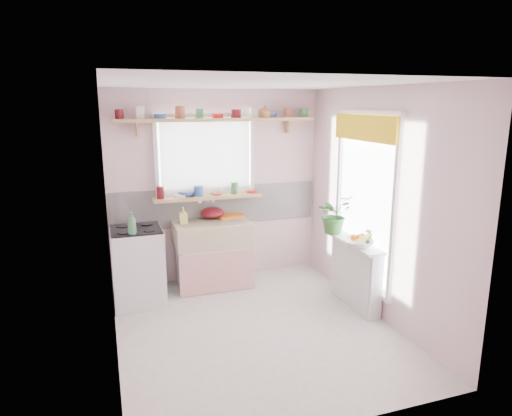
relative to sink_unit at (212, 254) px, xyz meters
name	(u,v)px	position (x,y,z in m)	size (l,w,h in m)	color
room	(284,184)	(0.81, -0.43, 0.94)	(3.20, 3.20, 3.20)	silver
sink_unit	(212,254)	(0.00, 0.00, 0.00)	(0.95, 0.65, 1.11)	white
cooker	(138,266)	(-0.95, -0.24, 0.03)	(0.58, 0.58, 0.93)	white
radiator_ledge	(355,272)	(1.45, -1.09, -0.03)	(0.22, 0.95, 0.78)	white
windowsill	(208,197)	(0.00, 0.19, 0.71)	(1.40, 0.22, 0.04)	tan
pine_shelf	(218,120)	(0.15, 0.18, 1.69)	(2.52, 0.24, 0.04)	tan
shelf_crockery	(218,114)	(0.15, 0.18, 1.76)	(2.47, 0.11, 0.12)	#590F14
sill_crockery	(204,192)	(-0.05, 0.19, 0.78)	(1.35, 0.11, 0.12)	#590F14
dish_tray	(229,215)	(0.28, 0.21, 0.44)	(0.35, 0.26, 0.03)	orange
colander	(212,213)	(0.06, 0.21, 0.49)	(0.31, 0.31, 0.14)	maroon
jade_plant	(334,214)	(1.36, -0.69, 0.58)	(0.42, 0.37, 0.47)	#306327
fruit_bowl	(359,243)	(1.36, -1.27, 0.38)	(0.33, 0.33, 0.08)	white
herb_pot	(369,237)	(1.48, -1.28, 0.44)	(0.11, 0.07, 0.20)	#316E2C
soap_bottle_sink	(183,216)	(-0.35, 0.04, 0.52)	(0.09, 0.10, 0.21)	#E9E267
sill_cup	(220,191)	(0.18, 0.25, 0.77)	(0.11, 0.11, 0.09)	white
sill_bowl	(186,193)	(-0.27, 0.25, 0.76)	(0.21, 0.21, 0.07)	#3759B3
shelf_vase	(265,111)	(0.76, 0.12, 1.79)	(0.15, 0.15, 0.16)	#A85D33
cooker_bottle	(132,223)	(-1.00, -0.46, 0.61)	(0.10, 0.10, 0.25)	#3E7D4D
fruit	(359,237)	(1.37, -1.27, 0.45)	(0.20, 0.14, 0.10)	orange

